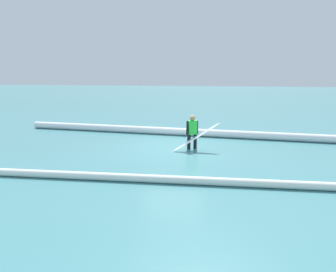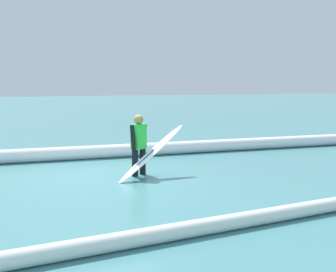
% 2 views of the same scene
% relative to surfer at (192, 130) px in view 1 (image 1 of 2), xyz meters
% --- Properties ---
extents(ground_plane, '(136.04, 136.04, 0.00)m').
position_rel_surfer_xyz_m(ground_plane, '(0.83, 0.01, -0.76)').
color(ground_plane, teal).
extents(surfer, '(0.45, 0.42, 1.36)m').
position_rel_surfer_xyz_m(surfer, '(0.00, 0.00, 0.00)').
color(surfer, black).
rests_on(surfer, ground_plane).
extents(surfboard, '(1.87, 0.95, 1.13)m').
position_rel_surfer_xyz_m(surfboard, '(-0.20, 0.30, -0.21)').
color(surfboard, white).
rests_on(surfboard, ground_plane).
extents(wave_crest_foreground, '(19.65, 1.63, 0.36)m').
position_rel_surfer_xyz_m(wave_crest_foreground, '(-0.65, -2.54, -0.57)').
color(wave_crest_foreground, white).
rests_on(wave_crest_foreground, ground_plane).
extents(wave_crest_midground, '(22.42, 1.66, 0.23)m').
position_rel_surfer_xyz_m(wave_crest_midground, '(1.81, 4.19, -0.64)').
color(wave_crest_midground, white).
rests_on(wave_crest_midground, ground_plane).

